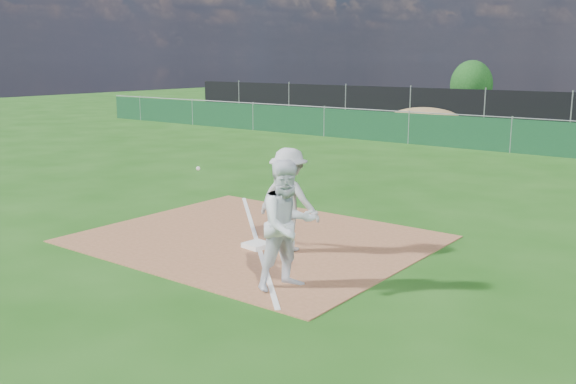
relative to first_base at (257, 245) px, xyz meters
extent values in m
plane|color=#184B10|center=(-0.39, 9.43, -0.06)|extent=(90.00, 90.00, 0.00)
cube|color=brown|center=(-0.39, 0.43, -0.05)|extent=(6.00, 5.00, 0.02)
cube|color=white|center=(-0.39, 0.43, -0.04)|extent=(5.01, 5.01, 0.01)
cube|color=#0F391E|center=(-0.39, 14.43, 0.54)|extent=(44.00, 0.05, 1.20)
ellipsoid|color=olive|center=(-5.39, 17.93, 0.52)|extent=(3.38, 2.60, 1.17)
cube|color=black|center=(-0.39, 22.43, 0.84)|extent=(46.00, 0.04, 1.80)
cube|color=white|center=(0.00, 0.00, 0.00)|extent=(0.45, 0.45, 0.08)
imported|color=silver|center=(0.54, 0.23, 0.86)|extent=(1.22, 0.78, 1.80)
sphere|color=white|center=(-1.54, 0.12, 1.20)|extent=(0.08, 0.08, 0.08)
imported|color=white|center=(1.64, -1.25, 0.89)|extent=(1.00, 1.12, 1.91)
imported|color=#A7AAAE|center=(-5.47, 27.26, 0.74)|extent=(4.85, 2.37, 1.59)
cylinder|color=#382316|center=(-8.86, 31.85, 0.38)|extent=(0.24, 0.24, 0.89)
ellipsoid|color=#134313|center=(-8.86, 31.85, 1.57)|extent=(2.67, 2.67, 3.07)
camera|label=1|loc=(7.08, -8.34, 3.26)|focal=40.00mm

